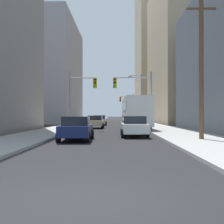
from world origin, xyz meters
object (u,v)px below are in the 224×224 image
object	(u,v)px
sedan_navy	(76,128)
traffic_signal_far_right	(127,103)
city_bus	(135,112)
sedan_silver	(100,120)
sedan_white	(134,126)
traffic_signal_near_left	(81,91)
traffic_signal_near_right	(134,91)
sedan_beige	(95,122)

from	to	relation	value
sedan_navy	traffic_signal_far_right	size ratio (longest dim) A/B	0.71
city_bus	sedan_silver	size ratio (longest dim) A/B	2.74
sedan_white	traffic_signal_near_left	xyz separation A→B (m)	(-4.88, 7.44, 3.22)
traffic_signal_far_right	traffic_signal_near_left	bearing A→B (deg)	-101.35
traffic_signal_near_right	sedan_navy	bearing A→B (deg)	-112.57
sedan_beige	traffic_signal_near_left	world-z (taller)	traffic_signal_near_left
sedan_silver	traffic_signal_near_left	bearing A→B (deg)	-94.51
traffic_signal_far_right	sedan_silver	bearing A→B (deg)	-107.00
sedan_white	sedan_silver	world-z (taller)	same
traffic_signal_near_left	traffic_signal_near_right	world-z (taller)	same
sedan_white	traffic_signal_far_right	bearing A→B (deg)	88.47
city_bus	sedan_white	world-z (taller)	city_bus
city_bus	traffic_signal_near_right	size ratio (longest dim) A/B	1.92
traffic_signal_near_right	traffic_signal_far_right	distance (m)	29.19
traffic_signal_near_left	traffic_signal_near_right	distance (m)	5.41
traffic_signal_far_right	sedan_beige	bearing A→B (deg)	-101.01
city_bus	sedan_white	bearing A→B (deg)	-94.44
sedan_beige	city_bus	bearing A→B (deg)	-24.31
sedan_white	traffic_signal_far_right	distance (m)	36.78
sedan_beige	traffic_signal_far_right	distance (m)	25.30
city_bus	traffic_signal_near_right	xyz separation A→B (m)	(-0.24, -2.49, 2.12)
city_bus	sedan_beige	distance (m)	5.16
sedan_beige	traffic_signal_near_right	world-z (taller)	traffic_signal_near_right
city_bus	traffic_signal_far_right	world-z (taller)	traffic_signal_far_right
sedan_beige	traffic_signal_far_right	size ratio (longest dim) A/B	0.70
sedan_silver	traffic_signal_far_right	size ratio (longest dim) A/B	0.70
sedan_silver	sedan_navy	bearing A→B (deg)	-90.03
traffic_signal_near_left	city_bus	bearing A→B (deg)	23.79
traffic_signal_near_right	traffic_signal_far_right	bearing A→B (deg)	89.12
city_bus	sedan_navy	bearing A→B (deg)	-109.51
city_bus	sedan_white	size ratio (longest dim) A/B	2.71
sedan_white	traffic_signal_near_right	xyz separation A→B (m)	(0.53, 7.44, 3.28)
sedan_navy	sedan_beige	distance (m)	15.05
traffic_signal_near_left	sedan_navy	bearing A→B (deg)	-84.28
sedan_silver	traffic_signal_near_right	distance (m)	14.56
sedan_white	sedan_silver	xyz separation A→B (m)	(-3.81, 20.94, 0.00)
traffic_signal_near_left	traffic_signal_near_right	xyz separation A→B (m)	(5.41, 0.00, 0.06)
sedan_white	sedan_beige	distance (m)	12.59
sedan_white	traffic_signal_near_left	world-z (taller)	traffic_signal_near_left
sedan_beige	sedan_silver	distance (m)	8.94
sedan_silver	traffic_signal_far_right	world-z (taller)	traffic_signal_far_right
sedan_white	traffic_signal_near_right	size ratio (longest dim) A/B	0.71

